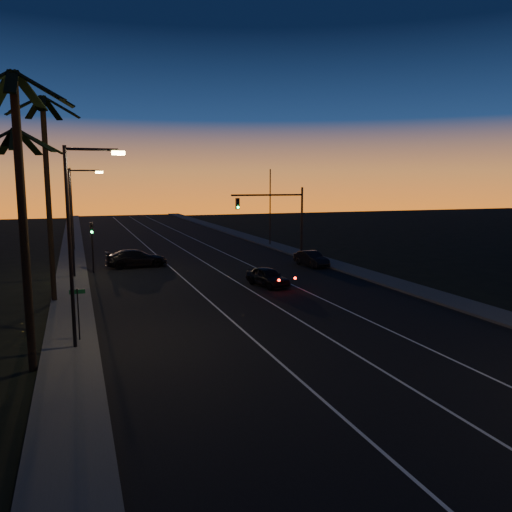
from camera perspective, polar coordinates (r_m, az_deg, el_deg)
name	(u,v)px	position (r m, az deg, el deg)	size (l,w,h in m)	color
road	(240,288)	(35.44, -1.90, -3.71)	(20.00, 170.00, 0.01)	black
sidewalk_left	(71,300)	(33.77, -20.34, -4.72)	(2.40, 170.00, 0.16)	#3A3A38
sidewalk_right	(375,277)	(40.26, 13.46, -2.37)	(2.40, 170.00, 0.16)	#3A3A38
lane_stripe_left	(198,291)	(34.65, -6.63, -4.02)	(0.12, 160.00, 0.01)	silver
lane_stripe_mid	(246,288)	(35.60, -1.13, -3.63)	(0.12, 160.00, 0.01)	silver
lane_stripe_right	(291,284)	(36.85, 4.04, -3.24)	(0.12, 160.00, 0.01)	silver
palm_near	(21,192)	(21.05, -25.26, 6.61)	(4.25, 4.16, 11.53)	black
palm_mid	(21,207)	(27.10, -25.29, 5.09)	(4.25, 4.16, 10.03)	black
palm_far	(47,180)	(32.99, -22.76, 8.06)	(4.25, 4.16, 12.53)	black
streetlight_left_near	(76,232)	(23.06, -19.85, 2.63)	(2.55, 0.26, 9.00)	black
streetlight_left_far	(75,214)	(41.03, -19.94, 4.58)	(2.55, 0.26, 8.50)	black
street_sign	(78,308)	(24.65, -19.66, -5.67)	(0.70, 0.06, 2.60)	black
signal_mast	(279,211)	(46.59, 2.63, 5.12)	(7.10, 0.41, 7.00)	black
signal_post	(92,238)	(43.20, -18.23, 1.94)	(0.28, 0.37, 4.20)	black
far_pole_left	(72,210)	(58.03, -20.28, 4.98)	(0.14, 0.14, 9.00)	black
far_pole_right	(270,208)	(59.16, 1.62, 5.55)	(0.14, 0.14, 9.00)	black
lead_car	(268,277)	(36.06, 1.34, -2.39)	(2.51, 4.69, 1.36)	black
right_car	(311,259)	(44.91, 6.35, -0.31)	(1.81, 4.17, 1.34)	black
cross_car	(136,258)	(45.41, -13.51, -0.25)	(5.41, 2.31, 1.55)	black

